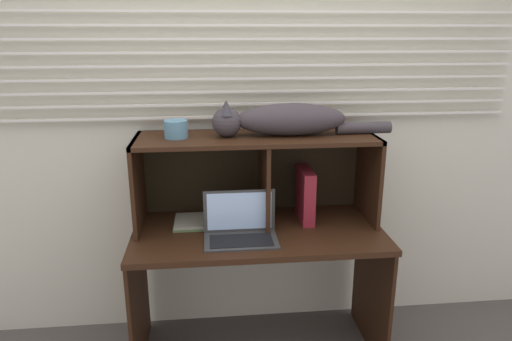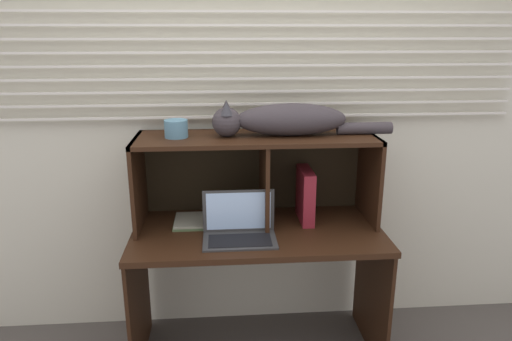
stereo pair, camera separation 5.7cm
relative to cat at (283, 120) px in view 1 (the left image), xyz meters
name	(u,v)px [view 1 (the left image)]	position (x,y,z in m)	size (l,w,h in m)	color
back_panel_with_blinds	(251,116)	(-0.14, 0.24, -0.02)	(4.40, 0.08, 2.50)	beige
desk	(258,256)	(-0.14, -0.11, -0.70)	(1.27, 0.63, 0.73)	black
hutch_shelf_unit	(256,161)	(-0.13, 0.03, -0.22)	(1.23, 0.39, 0.47)	black
cat	(283,120)	(0.00, 0.00, 0.00)	(0.92, 0.18, 0.18)	#383236
laptop	(240,229)	(-0.24, -0.21, -0.49)	(0.35, 0.21, 0.23)	#353535
binder_upright	(305,195)	(0.12, 0.00, -0.40)	(0.06, 0.24, 0.28)	maroon
book_stack	(190,222)	(-0.49, -0.01, -0.53)	(0.16, 0.21, 0.03)	#4C633D
small_basket	(176,129)	(-0.54, 0.00, -0.04)	(0.12, 0.12, 0.09)	teal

